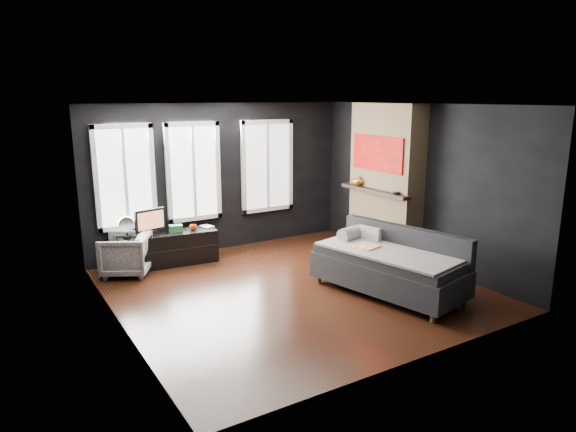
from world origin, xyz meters
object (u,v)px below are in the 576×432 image
armchair (126,253)px  monitor (150,220)px  mug (193,226)px  mantel_vase (358,180)px  sofa (389,262)px  book (203,221)px  media_console (168,248)px

armchair → monitor: 0.68m
armchair → mug: size_ratio=6.27×
monitor → mantel_vase: bearing=-29.6°
sofa → armchair: sofa is taller
monitor → book: (0.91, -0.05, -0.13)m
media_console → monitor: (-0.27, 0.04, 0.52)m
sofa → armchair: size_ratio=2.99×
mug → sofa: bearing=-57.3°
armchair → mantel_vase: mantel_vase is taller
armchair → mantel_vase: size_ratio=3.63×
monitor → mantel_vase: 3.72m
armchair → book: bearing=124.7°
mug → mantel_vase: 3.06m
sofa → media_console: bearing=115.1°
media_console → book: bearing=4.1°
book → mantel_vase: (2.61, -1.04, 0.65)m
sofa → mug: size_ratio=18.73×
sofa → book: 3.39m
mantel_vase → monitor: bearing=162.9°
sofa → mantel_vase: 2.30m
media_console → mantel_vase: 3.57m
media_console → mug: 0.56m
mug → mantel_vase: mantel_vase is taller
media_console → book: size_ratio=6.98×
sofa → armchair: (-3.05, 2.81, -0.10)m
sofa → mantel_vase: size_ratio=10.83×
media_console → mug: bearing=-2.2°
armchair → mug: armchair is taller
media_console → mantel_vase: (3.25, -1.05, 1.05)m
sofa → monitor: (-2.57, 2.99, 0.33)m
armchair → book: size_ratio=3.14×
monitor → mantel_vase: size_ratio=2.69×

